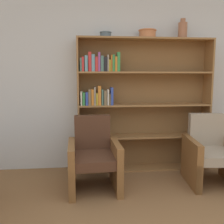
% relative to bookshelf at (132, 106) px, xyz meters
% --- Properties ---
extents(wall_back, '(12.00, 0.06, 2.75)m').
position_rel_bookshelf_xyz_m(wall_back, '(0.11, 0.17, 0.38)').
color(wall_back, silver).
rests_on(wall_back, ground).
extents(bookshelf, '(2.01, 0.30, 1.99)m').
position_rel_bookshelf_xyz_m(bookshelf, '(0.00, 0.00, 0.00)').
color(bookshelf, olive).
rests_on(bookshelf, ground).
extents(bowl_olive, '(0.17, 0.17, 0.08)m').
position_rel_bookshelf_xyz_m(bowl_olive, '(-0.39, -0.02, 1.04)').
color(bowl_olive, slate).
rests_on(bowl_olive, bookshelf).
extents(bowl_stoneware, '(0.26, 0.26, 0.12)m').
position_rel_bookshelf_xyz_m(bowl_stoneware, '(0.22, -0.02, 1.06)').
color(bowl_stoneware, '#C67547').
rests_on(bowl_stoneware, bookshelf).
extents(vase_tall, '(0.13, 0.13, 0.29)m').
position_rel_bookshelf_xyz_m(vase_tall, '(0.75, -0.02, 1.12)').
color(vase_tall, '#A36647').
rests_on(vase_tall, bookshelf).
extents(armchair_leather, '(0.67, 0.71, 0.92)m').
position_rel_bookshelf_xyz_m(armchair_leather, '(-0.60, -0.61, -0.59)').
color(armchair_leather, brown).
rests_on(armchair_leather, ground).
extents(armchair_cushioned, '(0.71, 0.74, 0.92)m').
position_rel_bookshelf_xyz_m(armchair_cushioned, '(0.99, -0.61, -0.59)').
color(armchair_cushioned, brown).
rests_on(armchair_cushioned, ground).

